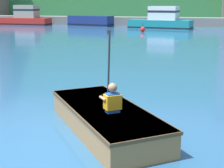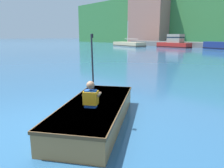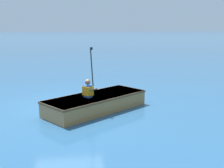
% 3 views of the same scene
% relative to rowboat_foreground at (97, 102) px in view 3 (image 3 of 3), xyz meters
% --- Properties ---
extents(ground_plane, '(300.00, 300.00, 0.00)m').
position_rel_rowboat_foreground_xyz_m(ground_plane, '(-0.63, -0.97, -0.27)').
color(ground_plane, '#28567F').
extents(rowboat_foreground, '(3.03, 3.41, 0.48)m').
position_rel_rowboat_foreground_xyz_m(rowboat_foreground, '(0.00, 0.00, 0.00)').
color(rowboat_foreground, '#A3703D').
rests_on(rowboat_foreground, ground).
extents(person_paddler, '(0.45, 0.45, 1.50)m').
position_rel_rowboat_foreground_xyz_m(person_paddler, '(0.22, -0.29, 0.48)').
color(person_paddler, '#1E4CA5').
rests_on(person_paddler, rowboat_foreground).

